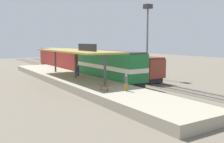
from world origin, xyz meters
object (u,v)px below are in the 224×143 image
person_waiting (126,82)px  person_walking (78,69)px  light_mast (148,25)px  locomotive (108,66)px  freight_car (132,67)px  platform_bench (104,87)px  passenger_carriage_single (62,59)px

person_waiting → person_walking: size_ratio=1.00×
light_mast → person_walking: bearing=170.9°
locomotive → freight_car: size_ratio=1.20×
locomotive → person_waiting: locomotive is taller
locomotive → person_waiting: size_ratio=8.44×
platform_bench → passenger_carriage_single: 27.73m
platform_bench → passenger_carriage_single: passenger_carriage_single is taller
platform_bench → person_waiting: size_ratio=0.99×
locomotive → passenger_carriage_single: size_ratio=0.72×
freight_car → light_mast: 7.18m
locomotive → freight_car: 4.65m
passenger_carriage_single → person_waiting: bearing=-98.3°
passenger_carriage_single → person_walking: bearing=-103.0°
passenger_carriage_single → light_mast: (7.80, -17.22, 6.08)m
light_mast → platform_bench: bearing=-144.5°
platform_bench → freight_car: size_ratio=0.14×
person_walking → platform_bench: bearing=-101.9°
passenger_carriage_single → light_mast: bearing=-65.6°
light_mast → person_waiting: 17.55m
freight_car → locomotive: bearing=-173.2°
locomotive → person_walking: bearing=143.8°
light_mast → person_walking: 13.23m
platform_bench → freight_car: bearing=42.2°
person_walking → person_waiting: bearing=-92.6°
light_mast → freight_car: bearing=-175.7°
locomotive → freight_car: bearing=6.8°
passenger_carriage_single → light_mast: size_ratio=1.71×
freight_car → person_walking: 8.41m
locomotive → passenger_carriage_single: 18.00m
platform_bench → freight_car: freight_car is taller
person_waiting → freight_car: bearing=51.1°
locomotive → person_walking: locomotive is taller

